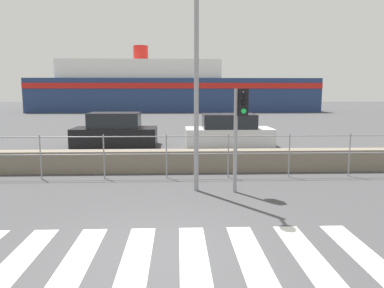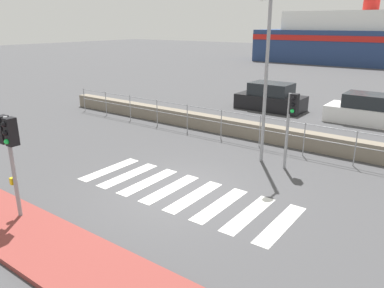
{
  "view_description": "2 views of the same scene",
  "coord_description": "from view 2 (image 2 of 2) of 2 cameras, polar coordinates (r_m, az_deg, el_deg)",
  "views": [
    {
      "loc": [
        0.33,
        -5.6,
        2.59
      ],
      "look_at": [
        0.63,
        2.0,
        1.5
      ],
      "focal_mm": 35.0,
      "sensor_mm": 36.0,
      "label": 1
    },
    {
      "loc": [
        6.39,
        -8.05,
        4.84
      ],
      "look_at": [
        -0.23,
        1.0,
        1.2
      ],
      "focal_mm": 35.0,
      "sensor_mm": 36.0,
      "label": 2
    }
  ],
  "objects": [
    {
      "name": "ground_plane",
      "position": [
        11.36,
        -2.07,
        -7.24
      ],
      "size": [
        160.0,
        160.0,
        0.0
      ],
      "primitive_type": "plane",
      "color": "#424244"
    },
    {
      "name": "sidewalk_brick",
      "position": [
        8.9,
        -19.26,
        -15.61
      ],
      "size": [
        24.0,
        1.8,
        0.12
      ],
      "color": "brown",
      "rests_on": "ground_plane"
    },
    {
      "name": "crosswalk",
      "position": [
        11.29,
        -1.55,
        -7.39
      ],
      "size": [
        6.75,
        2.4,
        0.01
      ],
      "color": "silver",
      "rests_on": "ground_plane"
    },
    {
      "name": "seawall",
      "position": [
        16.27,
        11.6,
        1.58
      ],
      "size": [
        24.58,
        0.55,
        0.7
      ],
      "color": "slate",
      "rests_on": "ground_plane"
    },
    {
      "name": "harbor_fence",
      "position": [
        15.37,
        10.33,
        2.66
      ],
      "size": [
        22.16,
        0.04,
        1.31
      ],
      "color": "gray",
      "rests_on": "ground_plane"
    },
    {
      "name": "traffic_light_near",
      "position": [
        10.04,
        -26.13,
        0.44
      ],
      "size": [
        0.58,
        0.41,
        2.73
      ],
      "color": "gray",
      "rests_on": "ground_plane"
    },
    {
      "name": "traffic_light_far",
      "position": [
        12.91,
        14.93,
        4.38
      ],
      "size": [
        0.34,
        0.32,
        2.64
      ],
      "color": "gray",
      "rests_on": "ground_plane"
    },
    {
      "name": "streetlamp",
      "position": [
        13.11,
        11.08,
        12.18
      ],
      "size": [
        0.32,
        0.88,
        5.79
      ],
      "color": "gray",
      "rests_on": "ground_plane"
    },
    {
      "name": "parked_car_black",
      "position": [
        22.36,
        11.89,
        6.84
      ],
      "size": [
        3.87,
        1.84,
        1.56
      ],
      "color": "black",
      "rests_on": "ground_plane"
    },
    {
      "name": "parked_car_white",
      "position": [
        20.79,
        25.47,
        4.55
      ],
      "size": [
        4.1,
        1.88,
        1.49
      ],
      "color": "silver",
      "rests_on": "ground_plane"
    }
  ]
}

